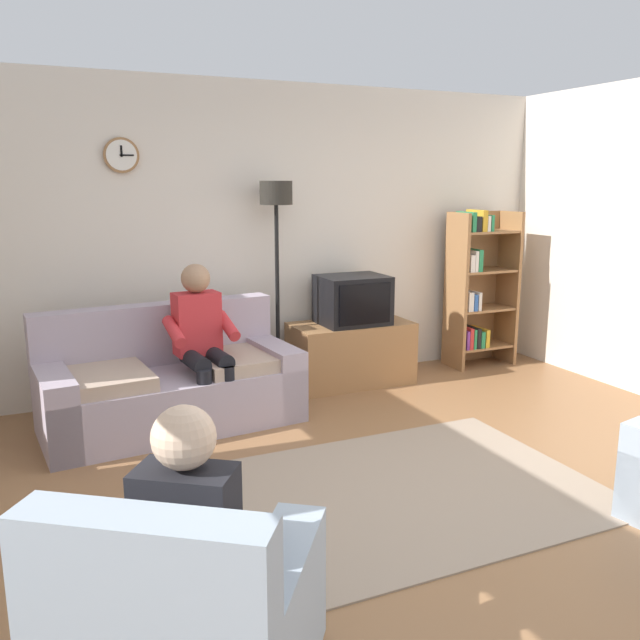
{
  "coord_description": "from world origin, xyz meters",
  "views": [
    {
      "loc": [
        -2.03,
        -3.02,
        1.85
      ],
      "look_at": [
        -0.2,
        1.07,
        0.9
      ],
      "focal_mm": 36.96,
      "sensor_mm": 36.0,
      "label": 1
    }
  ],
  "objects_px": {
    "person_in_left_armchair": "(198,535)",
    "armchair_near_window": "(192,628)",
    "couch": "(170,385)",
    "bookshelf": "(477,287)",
    "tv_stand": "(351,353)",
    "floor_lamp": "(277,228)",
    "tv": "(353,300)",
    "person_on_couch": "(202,337)"
  },
  "relations": [
    {
      "from": "floor_lamp",
      "to": "person_in_left_armchair",
      "type": "distance_m",
      "value": 3.66
    },
    {
      "from": "couch",
      "to": "tv",
      "type": "xyz_separation_m",
      "value": [
        1.75,
        0.37,
        0.48
      ]
    },
    {
      "from": "couch",
      "to": "armchair_near_window",
      "type": "bearing_deg",
      "value": -99.96
    },
    {
      "from": "person_on_couch",
      "to": "tv_stand",
      "type": "bearing_deg",
      "value": 18.33
    },
    {
      "from": "couch",
      "to": "floor_lamp",
      "type": "xyz_separation_m",
      "value": [
        1.07,
        0.49,
        1.14
      ]
    },
    {
      "from": "couch",
      "to": "person_in_left_armchair",
      "type": "xyz_separation_m",
      "value": [
        -0.44,
        -2.74,
        0.29
      ]
    },
    {
      "from": "bookshelf",
      "to": "floor_lamp",
      "type": "relative_size",
      "value": 0.85
    },
    {
      "from": "couch",
      "to": "person_on_couch",
      "type": "bearing_deg",
      "value": -25.06
    },
    {
      "from": "couch",
      "to": "person_on_couch",
      "type": "height_order",
      "value": "person_on_couch"
    },
    {
      "from": "couch",
      "to": "person_in_left_armchair",
      "type": "distance_m",
      "value": 2.79
    },
    {
      "from": "tv_stand",
      "to": "couch",
      "type": "bearing_deg",
      "value": -167.37
    },
    {
      "from": "tv_stand",
      "to": "armchair_near_window",
      "type": "bearing_deg",
      "value": -124.96
    },
    {
      "from": "couch",
      "to": "person_in_left_armchair",
      "type": "bearing_deg",
      "value": -99.18
    },
    {
      "from": "bookshelf",
      "to": "armchair_near_window",
      "type": "height_order",
      "value": "bookshelf"
    },
    {
      "from": "floor_lamp",
      "to": "person_in_left_armchair",
      "type": "relative_size",
      "value": 1.65
    },
    {
      "from": "person_in_left_armchair",
      "to": "armchair_near_window",
      "type": "bearing_deg",
      "value": -124.97
    },
    {
      "from": "armchair_near_window",
      "to": "person_in_left_armchair",
      "type": "distance_m",
      "value": 0.33
    },
    {
      "from": "armchair_near_window",
      "to": "person_in_left_armchair",
      "type": "xyz_separation_m",
      "value": [
        0.05,
        0.07,
        0.32
      ]
    },
    {
      "from": "tv",
      "to": "floor_lamp",
      "type": "distance_m",
      "value": 0.95
    },
    {
      "from": "couch",
      "to": "bookshelf",
      "type": "relative_size",
      "value": 1.26
    },
    {
      "from": "bookshelf",
      "to": "tv_stand",
      "type": "bearing_deg",
      "value": -177.18
    },
    {
      "from": "floor_lamp",
      "to": "person_on_couch",
      "type": "bearing_deg",
      "value": -144.19
    },
    {
      "from": "tv",
      "to": "floor_lamp",
      "type": "relative_size",
      "value": 0.32
    },
    {
      "from": "tv_stand",
      "to": "bookshelf",
      "type": "relative_size",
      "value": 0.7
    },
    {
      "from": "couch",
      "to": "bookshelf",
      "type": "distance_m",
      "value": 3.26
    },
    {
      "from": "tv_stand",
      "to": "armchair_near_window",
      "type": "height_order",
      "value": "armchair_near_window"
    },
    {
      "from": "person_in_left_armchair",
      "to": "tv_stand",
      "type": "bearing_deg",
      "value": 55.04
    },
    {
      "from": "couch",
      "to": "bookshelf",
      "type": "height_order",
      "value": "bookshelf"
    },
    {
      "from": "floor_lamp",
      "to": "person_in_left_armchair",
      "type": "xyz_separation_m",
      "value": [
        -1.51,
        -3.23,
        -0.85
      ]
    },
    {
      "from": "tv_stand",
      "to": "tv",
      "type": "xyz_separation_m",
      "value": [
        -0.0,
        -0.02,
        0.51
      ]
    },
    {
      "from": "floor_lamp",
      "to": "bookshelf",
      "type": "bearing_deg",
      "value": -0.74
    },
    {
      "from": "floor_lamp",
      "to": "person_on_couch",
      "type": "xyz_separation_m",
      "value": [
        -0.83,
        -0.6,
        -0.75
      ]
    },
    {
      "from": "couch",
      "to": "person_on_couch",
      "type": "distance_m",
      "value": 0.46
    },
    {
      "from": "person_on_couch",
      "to": "person_in_left_armchair",
      "type": "height_order",
      "value": "person_on_couch"
    },
    {
      "from": "tv_stand",
      "to": "person_in_left_armchair",
      "type": "height_order",
      "value": "person_in_left_armchair"
    },
    {
      "from": "couch",
      "to": "tv",
      "type": "relative_size",
      "value": 3.29
    },
    {
      "from": "couch",
      "to": "tv_stand",
      "type": "height_order",
      "value": "couch"
    },
    {
      "from": "floor_lamp",
      "to": "armchair_near_window",
      "type": "bearing_deg",
      "value": -115.28
    },
    {
      "from": "tv_stand",
      "to": "floor_lamp",
      "type": "distance_m",
      "value": 1.35
    },
    {
      "from": "tv_stand",
      "to": "person_on_couch",
      "type": "height_order",
      "value": "person_on_couch"
    },
    {
      "from": "bookshelf",
      "to": "floor_lamp",
      "type": "height_order",
      "value": "floor_lamp"
    },
    {
      "from": "armchair_near_window",
      "to": "floor_lamp",
      "type": "bearing_deg",
      "value": 64.72
    }
  ]
}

